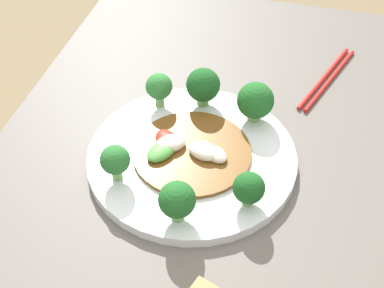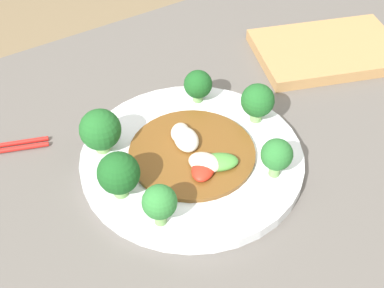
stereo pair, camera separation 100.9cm
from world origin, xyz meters
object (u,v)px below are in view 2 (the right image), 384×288
Objects in this scene: stirfry_center at (195,153)px; broccoli_northeast at (198,85)px; broccoli_west at (119,174)px; cutting_board at (328,50)px; broccoli_southeast at (277,155)px; broccoli_northwest at (100,130)px; broccoli_southwest at (160,203)px; plate at (192,159)px; broccoli_east at (258,101)px.

broccoli_northeast is at bearing 55.21° from stirfry_center.
broccoli_west is 0.48m from cutting_board.
broccoli_southeast is at bearing -22.66° from broccoli_west.
broccoli_southeast is at bearing -43.81° from broccoli_northwest.
broccoli_southwest is at bearing 176.07° from broccoli_southeast.
broccoli_northeast is (-0.00, 0.19, -0.01)m from broccoli_southeast.
broccoli_southwest reaches higher than broccoli_northeast.
plate is 4.69× the size of broccoli_northwest.
broccoli_northwest is 0.38× the size of stirfry_center.
plate is 0.13m from broccoli_southwest.
broccoli_west is at bearing -150.14° from broccoli_northeast.
broccoli_east is 0.35× the size of stirfry_center.
broccoli_southeast is 0.19m from broccoli_northeast.
stirfry_center is 0.61× the size of cutting_board.
cutting_board is at bearing 0.00° from broccoli_northeast.
broccoli_southwest reaches higher than stirfry_center.
broccoli_southwest is at bearing -157.31° from broccoli_east.
broccoli_northwest is at bearing 79.62° from broccoli_west.
broccoli_west is (-0.02, 0.07, 0.00)m from broccoli_southwest.
cutting_board is (0.45, 0.02, -0.04)m from broccoli_northwest.
broccoli_southeast is 0.98× the size of broccoli_southwest.
broccoli_northwest is 0.15m from broccoli_southwest.
broccoli_northeast is 0.89× the size of broccoli_southwest.
stirfry_center reaches higher than plate.
broccoli_east is 0.12m from stirfry_center.
plate is at bearing 102.21° from stirfry_center.
broccoli_west is at bearing -100.38° from broccoli_northwest.
plate is 0.13m from broccoli_east.
broccoli_northwest is at bearing 143.02° from plate.
broccoli_northeast is 0.30× the size of stirfry_center.
broccoli_southeast is at bearing -145.61° from cutting_board.
broccoli_west is (-0.19, -0.11, 0.01)m from broccoli_northeast.
broccoli_northwest reaches higher than broccoli_southwest.
broccoli_southeast is at bearing -51.17° from plate.
broccoli_west reaches higher than broccoli_southeast.
broccoli_southeast is 0.11m from broccoli_east.
broccoli_east reaches higher than cutting_board.
stirfry_center is at bearing 37.06° from broccoli_southwest.
plate is 0.36m from cutting_board.
broccoli_east is at bearing 65.20° from broccoli_southeast.
broccoli_east is 0.21× the size of cutting_board.
broccoli_northeast is at bearing 46.22° from broccoli_southwest.
broccoli_southwest is at bearing -158.36° from cutting_board.
broccoli_northeast is at bearing 53.21° from plate.
broccoli_east is (0.12, 0.01, 0.04)m from plate.
broccoli_west is (-0.19, 0.08, 0.00)m from broccoli_southeast.
broccoli_west is at bearing -166.84° from cutting_board.
broccoli_northwest is 1.01× the size of broccoli_west.
broccoli_east is 0.23m from broccoli_southwest.
broccoli_east reaches higher than broccoli_southeast.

